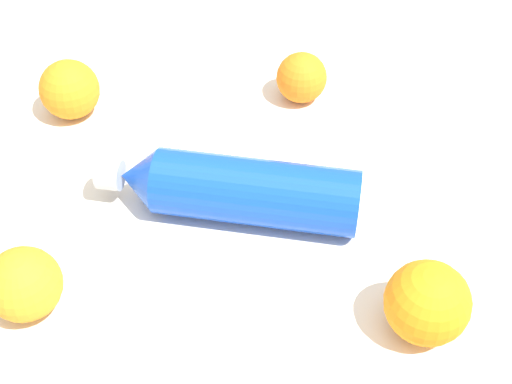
% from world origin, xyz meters
% --- Properties ---
extents(ground_plane, '(2.40, 2.40, 0.00)m').
position_xyz_m(ground_plane, '(0.00, 0.00, 0.00)').
color(ground_plane, silver).
extents(water_bottle, '(0.15, 0.29, 0.07)m').
position_xyz_m(water_bottle, '(0.02, -0.07, 0.04)').
color(water_bottle, blue).
rests_on(water_bottle, ground_plane).
extents(orange_0, '(0.08, 0.08, 0.08)m').
position_xyz_m(orange_0, '(0.07, 0.17, 0.04)').
color(orange_0, orange).
rests_on(orange_0, ground_plane).
extents(orange_1, '(0.08, 0.08, 0.08)m').
position_xyz_m(orange_1, '(-0.04, -0.34, 0.04)').
color(orange_1, orange).
rests_on(orange_1, ground_plane).
extents(orange_2, '(0.07, 0.07, 0.07)m').
position_xyz_m(orange_2, '(-0.20, -0.09, 0.03)').
color(orange_2, orange).
rests_on(orange_2, ground_plane).
extents(orange_3, '(0.07, 0.07, 0.07)m').
position_xyz_m(orange_3, '(0.23, -0.19, 0.04)').
color(orange_3, orange).
rests_on(orange_3, ground_plane).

